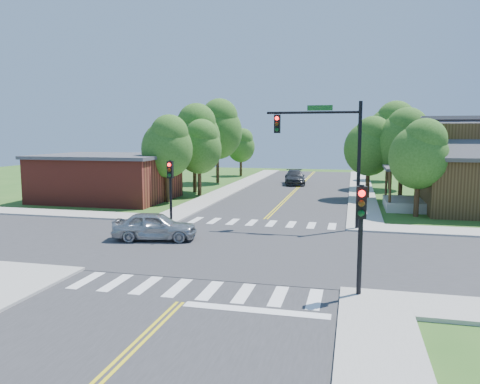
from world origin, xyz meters
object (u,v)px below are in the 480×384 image
(car_silver, at_px, (155,227))
(car_dgrey, at_px, (295,178))
(signal_mast_ne, at_px, (328,144))
(signal_pole_nw, at_px, (170,179))
(signal_pole_se, at_px, (361,220))

(car_silver, bearing_deg, car_dgrey, -18.94)
(signal_mast_ne, height_order, signal_pole_nw, signal_mast_ne)
(signal_pole_se, height_order, car_dgrey, signal_pole_se)
(signal_pole_nw, bearing_deg, car_silver, -76.94)
(car_dgrey, bearing_deg, signal_pole_nw, -110.98)
(signal_pole_se, bearing_deg, signal_mast_ne, 98.56)
(car_dgrey, bearing_deg, car_silver, -106.43)
(signal_pole_se, distance_m, car_silver, 11.95)
(signal_pole_nw, height_order, car_dgrey, signal_pole_nw)
(signal_pole_se, xyz_separation_m, car_silver, (-10.04, 6.19, -1.94))
(signal_mast_ne, bearing_deg, car_dgrey, 101.56)
(signal_pole_se, xyz_separation_m, car_dgrey, (-6.29, 33.71, -1.92))
(signal_mast_ne, distance_m, signal_pole_nw, 9.76)
(signal_pole_se, distance_m, signal_pole_nw, 15.84)
(car_silver, bearing_deg, signal_pole_nw, 1.88)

